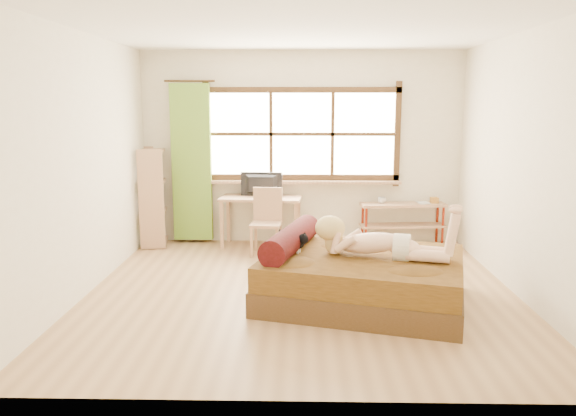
{
  "coord_description": "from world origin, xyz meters",
  "views": [
    {
      "loc": [
        -0.01,
        -5.72,
        1.96
      ],
      "look_at": [
        -0.15,
        0.2,
        0.87
      ],
      "focal_mm": 35.0,
      "sensor_mm": 36.0,
      "label": 1
    }
  ],
  "objects_px": {
    "desk": "(261,204)",
    "bookshelf": "(153,196)",
    "chair": "(267,217)",
    "bed": "(358,276)",
    "pipe_shelf": "(404,214)",
    "kitten": "(292,241)",
    "woman": "(380,228)"
  },
  "relations": [
    {
      "from": "desk",
      "to": "bookshelf",
      "type": "distance_m",
      "value": 1.52
    },
    {
      "from": "desk",
      "to": "bookshelf",
      "type": "relative_size",
      "value": 0.85
    },
    {
      "from": "chair",
      "to": "bed",
      "type": "bearing_deg",
      "value": -55.96
    },
    {
      "from": "pipe_shelf",
      "to": "bookshelf",
      "type": "relative_size",
      "value": 0.89
    },
    {
      "from": "kitten",
      "to": "bookshelf",
      "type": "xyz_separation_m",
      "value": [
        -1.98,
        2.19,
        0.09
      ]
    },
    {
      "from": "woman",
      "to": "pipe_shelf",
      "type": "height_order",
      "value": "woman"
    },
    {
      "from": "kitten",
      "to": "pipe_shelf",
      "type": "distance_m",
      "value": 2.75
    },
    {
      "from": "bed",
      "to": "pipe_shelf",
      "type": "bearing_deg",
      "value": 85.32
    },
    {
      "from": "kitten",
      "to": "chair",
      "type": "bearing_deg",
      "value": 116.85
    },
    {
      "from": "woman",
      "to": "desk",
      "type": "xyz_separation_m",
      "value": [
        -1.34,
        2.3,
        -0.17
      ]
    },
    {
      "from": "kitten",
      "to": "bookshelf",
      "type": "relative_size",
      "value": 0.21
    },
    {
      "from": "pipe_shelf",
      "to": "bed",
      "type": "bearing_deg",
      "value": -115.7
    },
    {
      "from": "chair",
      "to": "kitten",
      "type": "bearing_deg",
      "value": -73.48
    },
    {
      "from": "bed",
      "to": "bookshelf",
      "type": "bearing_deg",
      "value": 154.78
    },
    {
      "from": "bed",
      "to": "kitten",
      "type": "xyz_separation_m",
      "value": [
        -0.67,
        0.09,
        0.34
      ]
    },
    {
      "from": "desk",
      "to": "chair",
      "type": "relative_size",
      "value": 1.32
    },
    {
      "from": "bed",
      "to": "desk",
      "type": "bearing_deg",
      "value": 132.42
    },
    {
      "from": "woman",
      "to": "desk",
      "type": "distance_m",
      "value": 2.67
    },
    {
      "from": "bed",
      "to": "bookshelf",
      "type": "height_order",
      "value": "bookshelf"
    },
    {
      "from": "bookshelf",
      "to": "pipe_shelf",
      "type": "bearing_deg",
      "value": -8.12
    },
    {
      "from": "chair",
      "to": "bookshelf",
      "type": "bearing_deg",
      "value": 170.92
    },
    {
      "from": "bed",
      "to": "chair",
      "type": "height_order",
      "value": "chair"
    },
    {
      "from": "kitten",
      "to": "desk",
      "type": "distance_m",
      "value": 2.2
    },
    {
      "from": "woman",
      "to": "desk",
      "type": "height_order",
      "value": "woman"
    },
    {
      "from": "woman",
      "to": "kitten",
      "type": "xyz_separation_m",
      "value": [
        -0.87,
        0.15,
        -0.17
      ]
    },
    {
      "from": "pipe_shelf",
      "to": "chair",
      "type": "bearing_deg",
      "value": -171.06
    },
    {
      "from": "bed",
      "to": "chair",
      "type": "bearing_deg",
      "value": 134.37
    },
    {
      "from": "woman",
      "to": "kitten",
      "type": "bearing_deg",
      "value": -174.33
    },
    {
      "from": "woman",
      "to": "desk",
      "type": "bearing_deg",
      "value": 135.57
    },
    {
      "from": "chair",
      "to": "bookshelf",
      "type": "relative_size",
      "value": 0.64
    },
    {
      "from": "kitten",
      "to": "bookshelf",
      "type": "bearing_deg",
      "value": 147.53
    },
    {
      "from": "bookshelf",
      "to": "desk",
      "type": "bearing_deg",
      "value": -10.95
    }
  ]
}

